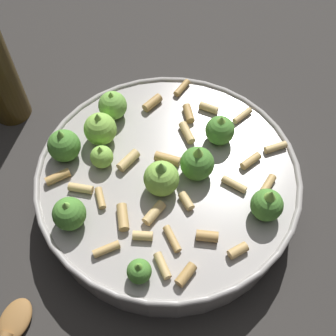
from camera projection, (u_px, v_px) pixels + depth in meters
The scene contains 2 objects.
ground_plane at pixel (168, 195), 0.59m from camera, with size 2.40×2.40×0.00m, color #2D2B28.
cooking_pan at pixel (166, 181), 0.56m from camera, with size 0.35×0.35×0.12m.
Camera 1 is at (-0.26, 0.13, 0.51)m, focal length 44.49 mm.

